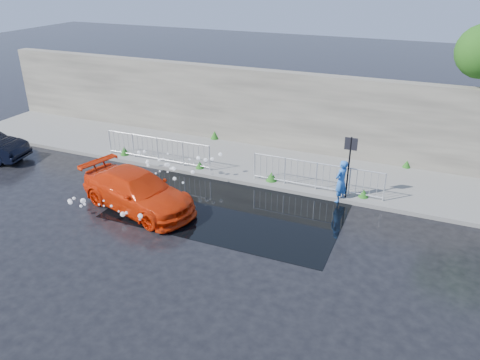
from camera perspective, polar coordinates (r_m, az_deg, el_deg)
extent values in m
plane|color=black|center=(16.30, -4.21, -4.51)|extent=(90.00, 90.00, 0.00)
cube|color=slate|center=(20.36, 2.17, 2.05)|extent=(30.00, 4.00, 0.15)
cube|color=slate|center=(18.67, -0.04, -0.13)|extent=(30.00, 0.25, 0.16)
cube|color=#524D45|center=(21.70, 4.37, 8.58)|extent=(30.00, 0.60, 3.50)
cube|color=black|center=(16.89, -1.15, -3.30)|extent=(8.00, 5.00, 0.01)
cylinder|color=black|center=(17.21, 13.06, 1.19)|extent=(0.06, 0.06, 2.50)
cube|color=black|center=(16.84, 13.38, 4.30)|extent=(0.45, 0.04, 0.45)
cylinder|color=silver|center=(21.88, -15.57, 4.55)|extent=(0.05, 0.05, 1.10)
cylinder|color=silver|center=(19.29, -3.74, 2.68)|extent=(0.05, 0.05, 1.10)
cylinder|color=silver|center=(20.30, -10.13, 5.06)|extent=(5.00, 0.04, 0.04)
cylinder|color=silver|center=(20.63, -9.93, 2.58)|extent=(5.00, 0.04, 0.04)
cylinder|color=silver|center=(18.54, 1.81, 1.77)|extent=(0.05, 0.05, 1.10)
cylinder|color=silver|center=(17.53, 17.20, -0.85)|extent=(0.05, 0.05, 1.10)
cylinder|color=silver|center=(17.66, 9.40, 2.03)|extent=(5.00, 0.04, 0.04)
cylinder|color=silver|center=(18.04, 9.19, -0.74)|extent=(5.00, 0.04, 0.04)
cone|color=#1C4E14|center=(21.63, -13.91, 3.50)|extent=(0.40, 0.40, 0.40)
cone|color=#1C4E14|center=(19.70, -4.94, 1.87)|extent=(0.36, 0.36, 0.30)
cone|color=#1C4E14|center=(18.51, 3.86, 0.45)|extent=(0.44, 0.44, 0.37)
cone|color=#1C4E14|center=(17.80, 14.84, -1.56)|extent=(0.38, 0.38, 0.30)
cone|color=#1C4E14|center=(23.01, -3.10, 5.51)|extent=(0.42, 0.42, 0.39)
cone|color=#1C4E14|center=(20.92, 19.67, 1.85)|extent=(0.34, 0.34, 0.30)
sphere|color=white|center=(18.92, -14.33, 0.83)|extent=(0.11, 0.11, 0.11)
sphere|color=white|center=(17.44, -8.48, -1.57)|extent=(0.10, 0.10, 0.10)
sphere|color=white|center=(18.49, -8.15, 1.40)|extent=(0.16, 0.16, 0.16)
sphere|color=white|center=(18.94, -11.15, 1.73)|extent=(0.12, 0.12, 0.12)
sphere|color=white|center=(18.63, -5.10, 2.66)|extent=(0.17, 0.17, 0.17)
sphere|color=white|center=(19.06, -11.23, 2.09)|extent=(0.16, 0.16, 0.16)
sphere|color=white|center=(18.85, -9.83, 2.40)|extent=(0.12, 0.12, 0.12)
sphere|color=white|center=(18.46, -10.23, 0.81)|extent=(0.07, 0.07, 0.07)
sphere|color=white|center=(18.69, -2.42, 3.13)|extent=(0.16, 0.16, 0.16)
sphere|color=white|center=(19.78, -12.24, 3.31)|extent=(0.14, 0.14, 0.14)
sphere|color=white|center=(18.57, -12.72, 0.38)|extent=(0.11, 0.11, 0.11)
sphere|color=white|center=(18.80, -9.30, 2.58)|extent=(0.08, 0.08, 0.08)
sphere|color=white|center=(18.78, -5.13, 2.73)|extent=(0.13, 0.13, 0.13)
sphere|color=white|center=(19.14, -8.80, 3.17)|extent=(0.08, 0.08, 0.08)
sphere|color=white|center=(18.60, -6.16, 2.52)|extent=(0.08, 0.08, 0.08)
sphere|color=white|center=(18.33, -9.74, 1.05)|extent=(0.08, 0.08, 0.08)
sphere|color=white|center=(18.41, -8.81, 0.98)|extent=(0.08, 0.08, 0.08)
sphere|color=white|center=(19.78, -11.56, 3.42)|extent=(0.13, 0.13, 0.13)
sphere|color=white|center=(18.77, -8.82, 1.83)|extent=(0.18, 0.18, 0.18)
sphere|color=white|center=(18.00, -11.00, -0.91)|extent=(0.15, 0.15, 0.15)
sphere|color=white|center=(18.38, -11.10, 0.26)|extent=(0.14, 0.14, 0.14)
sphere|color=white|center=(17.97, -7.99, 0.16)|extent=(0.14, 0.14, 0.14)
sphere|color=white|center=(18.35, -8.46, 1.36)|extent=(0.09, 0.09, 0.09)
sphere|color=white|center=(17.68, -6.97, -0.33)|extent=(0.09, 0.09, 0.09)
sphere|color=white|center=(18.29, -8.06, 1.33)|extent=(0.14, 0.14, 0.14)
sphere|color=white|center=(17.82, -5.79, 0.96)|extent=(0.16, 0.16, 0.16)
sphere|color=white|center=(18.64, -9.02, 1.85)|extent=(0.14, 0.14, 0.14)
sphere|color=white|center=(18.58, -4.21, 2.45)|extent=(0.16, 0.16, 0.16)
sphere|color=white|center=(19.08, -11.23, 2.30)|extent=(0.11, 0.11, 0.11)
sphere|color=white|center=(18.64, -14.94, -0.78)|extent=(0.08, 0.08, 0.08)
sphere|color=white|center=(18.47, -3.42, 2.57)|extent=(0.15, 0.15, 0.15)
sphere|color=white|center=(18.11, -4.42, 1.73)|extent=(0.06, 0.06, 0.06)
sphere|color=white|center=(14.72, -13.70, -3.91)|extent=(0.09, 0.09, 0.09)
sphere|color=white|center=(16.17, -18.60, -2.43)|extent=(0.18, 0.18, 0.18)
sphere|color=white|center=(15.53, -9.21, -5.59)|extent=(0.09, 0.09, 0.09)
sphere|color=white|center=(15.79, -10.82, -4.97)|extent=(0.11, 0.11, 0.11)
sphere|color=white|center=(17.44, -18.82, -3.02)|extent=(0.11, 0.11, 0.11)
sphere|color=white|center=(15.42, -12.07, -4.31)|extent=(0.16, 0.16, 0.16)
sphere|color=white|center=(15.43, -16.81, -2.88)|extent=(0.06, 0.06, 0.06)
sphere|color=white|center=(17.02, -20.05, -2.41)|extent=(0.15, 0.15, 0.15)
sphere|color=white|center=(16.29, -19.98, -2.59)|extent=(0.14, 0.14, 0.14)
sphere|color=white|center=(15.76, -18.41, -2.83)|extent=(0.09, 0.09, 0.09)
sphere|color=white|center=(15.91, -10.90, -4.62)|extent=(0.15, 0.15, 0.15)
sphere|color=white|center=(16.42, -16.28, -2.45)|extent=(0.07, 0.07, 0.07)
sphere|color=white|center=(16.01, -14.57, -3.71)|extent=(0.06, 0.06, 0.06)
sphere|color=white|center=(15.34, -15.42, -3.08)|extent=(0.08, 0.08, 0.08)
sphere|color=white|center=(16.35, -14.12, -4.07)|extent=(0.18, 0.18, 0.18)
sphere|color=white|center=(15.85, -12.09, -4.67)|extent=(0.12, 0.12, 0.12)
sphere|color=white|center=(16.47, -16.26, -3.05)|extent=(0.07, 0.07, 0.07)
sphere|color=white|center=(15.98, -19.59, -2.13)|extent=(0.11, 0.11, 0.11)
imported|color=red|center=(16.91, -12.38, -1.33)|extent=(4.98, 3.03, 1.35)
imported|color=blue|center=(17.33, 12.21, -0.15)|extent=(0.59, 0.70, 1.62)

